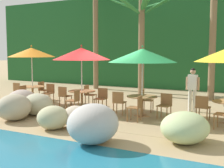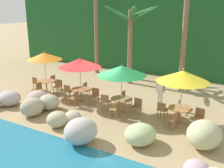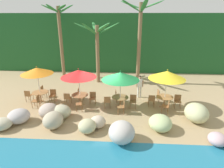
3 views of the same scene
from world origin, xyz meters
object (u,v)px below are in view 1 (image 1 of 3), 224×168
Objects in this scene: dining_table_red at (82,94)px; chair_red_left at (64,95)px; chair_red_right at (74,99)px; chair_green_left at (119,101)px; chair_orange_right at (21,94)px; waiter_in_white at (193,86)px; chair_green_seaward at (165,104)px; palm_tree_second at (142,26)px; umbrella_green at (142,55)px; palm_tree_nearest at (96,16)px; chair_yellow_left at (203,106)px; palm_tree_third at (213,3)px; dining_table_green at (142,99)px; chair_green_inland at (145,99)px; umbrella_orange at (32,52)px; chair_red_seaward at (101,97)px; chair_orange_seaward at (49,92)px; chair_orange_inland at (43,89)px; umbrella_red at (81,54)px; chair_red_inland at (89,94)px; chair_green_right at (137,106)px; chair_orange_left at (18,90)px; dining_table_orange at (33,89)px.

dining_table_red is 0.86m from chair_red_left.
chair_green_left is (1.68, 0.42, 0.00)m from chair_red_right.
waiter_in_white is (6.90, 2.06, 0.47)m from chair_orange_right.
palm_tree_second is (-2.94, 4.99, 3.15)m from chair_green_seaward.
chair_orange_right is at bearing -168.38° from dining_table_red.
umbrella_green is 0.38× the size of palm_tree_nearest.
chair_yellow_left is at bearing 4.13° from chair_orange_right.
palm_tree_third reaches higher than chair_orange_right.
chair_orange_right is at bearing -176.33° from dining_table_green.
waiter_in_white is at bearing -43.50° from palm_tree_second.
chair_yellow_left is (4.61, 0.81, 0.00)m from chair_red_right.
dining_table_red is at bearing 175.40° from dining_table_green.
chair_orange_right and chair_green_inland have the same top height.
umbrella_orange reaches higher than waiter_in_white.
chair_red_seaward is at bearing 177.78° from chair_yellow_left.
chair_green_left is at bearing 13.85° from chair_red_right.
umbrella_green is 1.57m from dining_table_green.
chair_green_seaward is at bearing -6.78° from chair_red_seaward.
chair_orange_seaward is 2.90m from chair_red_seaward.
chair_orange_inland is 1.00× the size of chair_red_left.
chair_orange_inland is 6.05m from palm_tree_second.
palm_tree_nearest is (-3.21, 6.96, 3.98)m from chair_red_right.
chair_green_left is at bearing -27.49° from chair_red_seaward.
umbrella_green is 2.92× the size of chair_green_left.
umbrella_red reaches higher than chair_orange_seaward.
chair_red_left and chair_yellow_left have the same top height.
umbrella_red reaches higher than chair_red_inland.
chair_green_seaward is 0.51× the size of waiter_in_white.
umbrella_orange is at bearing 160.35° from chair_red_right.
palm_tree_nearest is 1.27× the size of palm_tree_second.
chair_red_right is 1.00× the size of chair_green_right.
palm_tree_third is (4.19, 4.93, 3.98)m from dining_table_red.
chair_red_inland is (1.85, 0.42, 0.00)m from chair_orange_seaward.
chair_orange_left is at bearing 168.87° from chair_green_right.
chair_orange_inland is 0.79× the size of dining_table_green.
palm_tree_nearest is at bearing 135.05° from chair_green_inland.
palm_tree_nearest is at bearing 116.14° from umbrella_red.
dining_table_orange is 1.26× the size of chair_green_left.
umbrella_orange is at bearing -82.34° from chair_orange_inland.
chair_green_right is 7.01m from palm_tree_second.
umbrella_orange is 8.78m from palm_tree_third.
chair_yellow_left is (8.55, -0.27, 0.00)m from chair_orange_left.
chair_red_seaward is (3.85, -0.99, 0.00)m from chair_orange_inland.
chair_orange_seaward is at bearing 163.32° from chair_green_right.
chair_red_inland is at bearing 53.46° from chair_red_left.
chair_orange_right is 1.00× the size of chair_green_right.
chair_orange_right is 7.61m from chair_yellow_left.
chair_orange_seaward is at bearing -177.56° from chair_green_inland.
chair_orange_seaward is 1.00× the size of chair_red_right.
umbrella_green reaches higher than chair_red_right.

